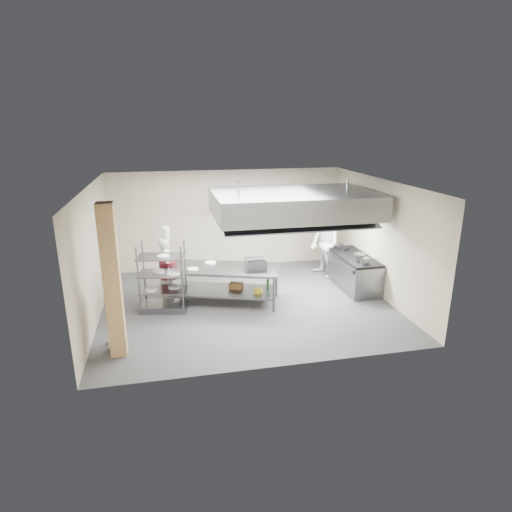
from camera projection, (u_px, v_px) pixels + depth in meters
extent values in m
plane|color=#323235|center=(246.00, 303.00, 10.75)|extent=(7.00, 7.00, 0.00)
plane|color=silver|center=(246.00, 183.00, 9.85)|extent=(7.00, 7.00, 0.00)
plane|color=#B0A48B|center=(228.00, 219.00, 13.10)|extent=(7.00, 0.00, 7.00)
plane|color=#B0A48B|center=(93.00, 255.00, 9.60)|extent=(0.00, 6.00, 6.00)
plane|color=#B0A48B|center=(379.00, 238.00, 11.00)|extent=(0.00, 6.00, 6.00)
cube|color=tan|center=(112.00, 282.00, 7.94)|extent=(0.30, 0.30, 3.00)
cube|color=gray|center=(294.00, 204.00, 10.67)|extent=(4.00, 2.50, 0.60)
cube|color=white|center=(259.00, 218.00, 10.58)|extent=(1.60, 0.12, 0.04)
cube|color=white|center=(327.00, 215.00, 10.94)|extent=(1.60, 0.12, 0.04)
cube|color=gray|center=(286.00, 218.00, 13.31)|extent=(1.50, 0.28, 0.04)
cube|color=gray|center=(225.00, 269.00, 10.59)|extent=(2.86, 1.89, 0.06)
cube|color=slate|center=(226.00, 290.00, 10.76)|extent=(2.62, 1.72, 0.04)
cube|color=slate|center=(353.00, 272.00, 11.71)|extent=(0.80, 2.00, 0.84)
cube|color=black|center=(354.00, 257.00, 11.57)|extent=(0.78, 1.96, 0.06)
imported|color=white|center=(167.00, 268.00, 10.83)|extent=(0.42, 0.61, 1.61)
imported|color=silver|center=(324.00, 244.00, 12.38)|extent=(0.92, 1.08, 1.93)
imported|color=silver|center=(112.00, 310.00, 8.45)|extent=(0.54, 0.99, 1.61)
cube|color=slate|center=(255.00, 264.00, 10.45)|extent=(0.51, 0.41, 0.25)
cube|color=olive|center=(236.00, 286.00, 10.82)|extent=(0.39, 0.35, 0.14)
cylinder|color=gray|center=(359.00, 258.00, 11.05)|extent=(0.29, 0.29, 0.20)
cylinder|color=white|center=(164.00, 289.00, 10.24)|extent=(0.28, 0.28, 0.05)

